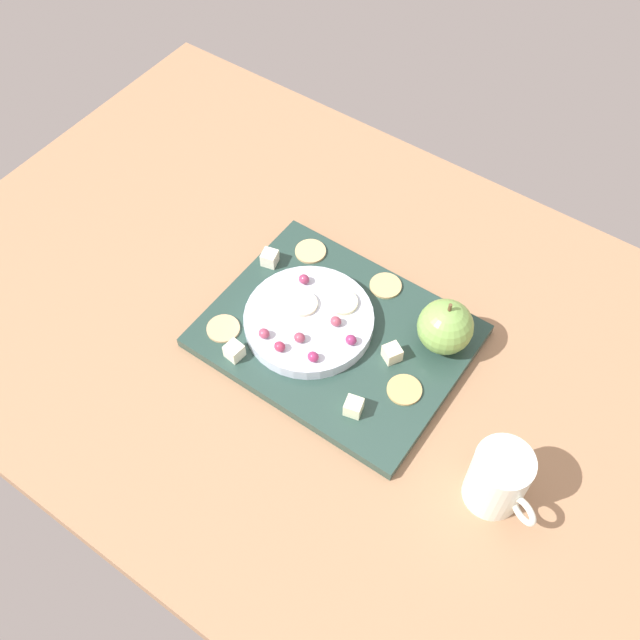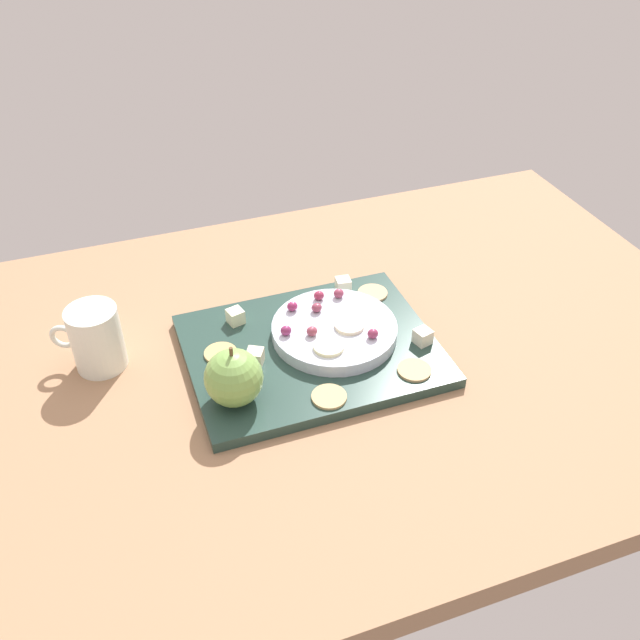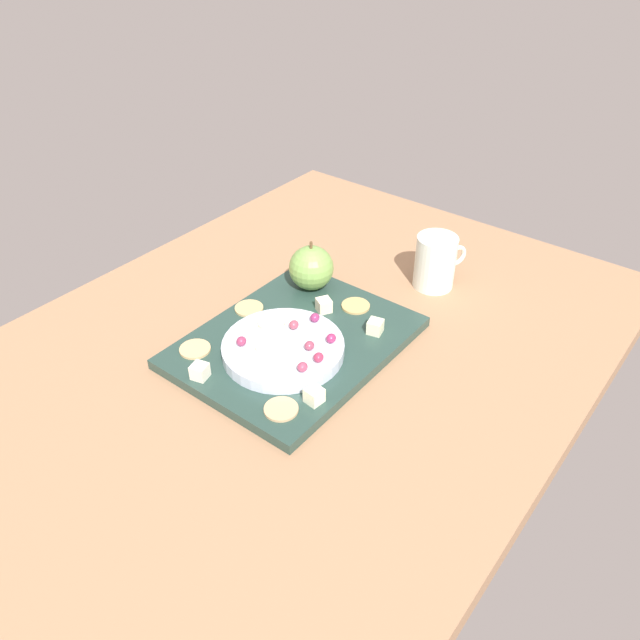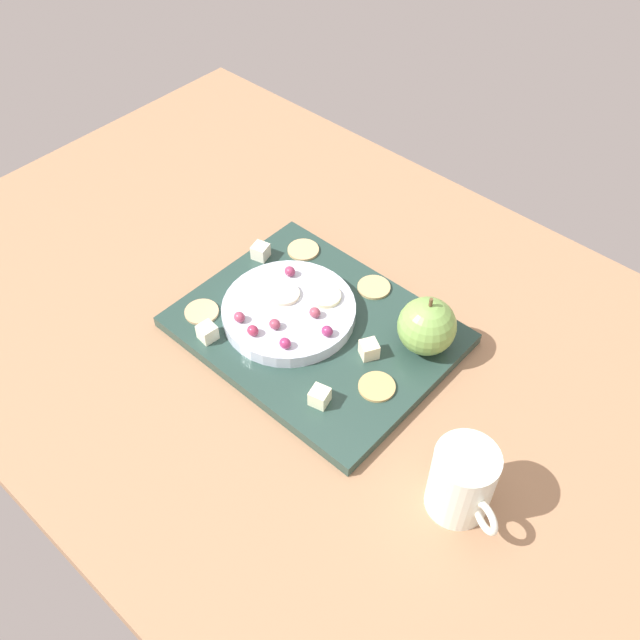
{
  "view_description": "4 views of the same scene",
  "coord_description": "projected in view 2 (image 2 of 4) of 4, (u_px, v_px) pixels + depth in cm",
  "views": [
    {
      "loc": [
        36.49,
        -50.24,
        93.26
      ],
      "look_at": [
        1.74,
        -0.79,
        7.72
      ],
      "focal_mm": 41.4,
      "sensor_mm": 36.0,
      "label": 1
    },
    {
      "loc": [
        29.67,
        75.04,
        72.01
      ],
      "look_at": [
        1.89,
        -2.21,
        8.18
      ],
      "focal_mm": 39.41,
      "sensor_mm": 36.0,
      "label": 2
    },
    {
      "loc": [
        -55.71,
        -51.75,
        66.7
      ],
      "look_at": [
        6.34,
        -3.29,
        9.28
      ],
      "focal_mm": 35.34,
      "sensor_mm": 36.0,
      "label": 3
    },
    {
      "loc": [
        48.03,
        -47.85,
        78.5
      ],
      "look_at": [
        6.23,
        -1.5,
        9.66
      ],
      "focal_mm": 39.46,
      "sensor_mm": 36.0,
      "label": 4
    }
  ],
  "objects": [
    {
      "name": "cracker_1",
      "position": [
        373.0,
        293.0,
        1.14
      ],
      "size": [
        4.82,
        4.82,
        0.4
      ],
      "primitive_type": "cylinder",
      "color": "tan",
      "rests_on": "platter"
    },
    {
      "name": "grape_4",
      "position": [
        292.0,
        306.0,
        1.06
      ],
      "size": [
        1.63,
        1.47,
        1.47
      ],
      "primitive_type": "ellipsoid",
      "color": "#942957",
      "rests_on": "serving_dish"
    },
    {
      "name": "cracker_3",
      "position": [
        329.0,
        397.0,
        0.95
      ],
      "size": [
        4.82,
        4.82,
        0.4
      ],
      "primitive_type": "cylinder",
      "color": "tan",
      "rests_on": "platter"
    },
    {
      "name": "apple_slice_0",
      "position": [
        348.0,
        323.0,
        1.04
      ],
      "size": [
        4.43,
        4.43,
        0.6
      ],
      "primitive_type": "cylinder",
      "color": "beige",
      "rests_on": "serving_dish"
    },
    {
      "name": "cracker_2",
      "position": [
        414.0,
        370.0,
        0.99
      ],
      "size": [
        4.82,
        4.82,
        0.4
      ],
      "primitive_type": "cylinder",
      "color": "tan",
      "rests_on": "platter"
    },
    {
      "name": "platter",
      "position": [
        310.0,
        348.0,
        1.04
      ],
      "size": [
        36.13,
        28.3,
        1.72
      ],
      "primitive_type": "cube",
      "color": "#263F38",
      "rests_on": "table"
    },
    {
      "name": "grape_1",
      "position": [
        286.0,
        331.0,
        1.02
      ],
      "size": [
        1.63,
        1.47,
        1.47
      ],
      "primitive_type": "ellipsoid",
      "color": "#852A59",
      "rests_on": "serving_dish"
    },
    {
      "name": "apple_whole",
      "position": [
        234.0,
        378.0,
        0.92
      ],
      "size": [
        7.87,
        7.87,
        7.87
      ],
      "primitive_type": "sphere",
      "color": "#77A64E",
      "rests_on": "platter"
    },
    {
      "name": "cheese_cube_0",
      "position": [
        343.0,
        285.0,
        1.14
      ],
      "size": [
        2.51,
        2.51,
        2.27
      ],
      "primitive_type": "cube",
      "rotation": [
        0.0,
        0.0,
        1.46
      ],
      "color": "white",
      "rests_on": "platter"
    },
    {
      "name": "cheese_cube_3",
      "position": [
        235.0,
        316.0,
        1.07
      ],
      "size": [
        2.76,
        2.76,
        2.27
      ],
      "primitive_type": "cube",
      "rotation": [
        0.0,
        0.0,
        0.25
      ],
      "color": "#EBF0C3",
      "rests_on": "platter"
    },
    {
      "name": "cup",
      "position": [
        96.0,
        338.0,
        1.0
      ],
      "size": [
        10.08,
        7.31,
        9.81
      ],
      "color": "white",
      "rests_on": "table"
    },
    {
      "name": "grape_5",
      "position": [
        373.0,
        334.0,
        1.01
      ],
      "size": [
        1.63,
        1.47,
        1.49
      ],
      "primitive_type": "ellipsoid",
      "color": "#8B3051",
      "rests_on": "serving_dish"
    },
    {
      "name": "apple_slice_1",
      "position": [
        329.0,
        346.0,
        1.0
      ],
      "size": [
        4.43,
        4.43,
        0.6
      ],
      "primitive_type": "cylinder",
      "color": "beige",
      "rests_on": "serving_dish"
    },
    {
      "name": "cheese_cube_1",
      "position": [
        255.0,
        357.0,
        1.0
      ],
      "size": [
        3.1,
        3.1,
        2.27
      ],
      "primitive_type": "cube",
      "rotation": [
        0.0,
        0.0,
        1.05
      ],
      "color": "#F8E9C1",
      "rests_on": "platter"
    },
    {
      "name": "cracker_0",
      "position": [
        221.0,
        353.0,
        1.02
      ],
      "size": [
        4.82,
        4.82,
        0.4
      ],
      "primitive_type": "cylinder",
      "color": "tan",
      "rests_on": "platter"
    },
    {
      "name": "grape_3",
      "position": [
        339.0,
        293.0,
        1.09
      ],
      "size": [
        1.63,
        1.47,
        1.44
      ],
      "primitive_type": "ellipsoid",
      "color": "#973B55",
      "rests_on": "serving_dish"
    },
    {
      "name": "grape_0",
      "position": [
        319.0,
        295.0,
        1.09
      ],
      "size": [
        1.63,
        1.47,
        1.46
      ],
      "primitive_type": "ellipsoid",
      "color": "#962C49",
      "rests_on": "serving_dish"
    },
    {
      "name": "table",
      "position": [
        337.0,
        358.0,
        1.07
      ],
      "size": [
        123.41,
        84.48,
        3.87
      ],
      "primitive_type": "cube",
      "color": "#9B7251",
      "rests_on": "ground"
    },
    {
      "name": "cheese_cube_2",
      "position": [
        423.0,
        337.0,
        1.03
      ],
      "size": [
        2.78,
        2.78,
        2.27
      ],
      "primitive_type": "cube",
      "rotation": [
        0.0,
        0.0,
        0.26
      ],
      "color": "white",
      "rests_on": "platter"
    },
    {
      "name": "grape_2",
      "position": [
        317.0,
        308.0,
        1.06
      ],
      "size": [
        1.63,
        1.47,
        1.4
      ],
      "primitive_type": "ellipsoid",
      "color": "#8E3A50",
      "rests_on": "serving_dish"
    },
    {
      "name": "serving_dish",
      "position": [
        332.0,
        331.0,
        1.05
      ],
      "size": [
        18.75,
        18.75,
        1.97
      ],
      "primitive_type": "cylinder",
      "color": "silver",
      "rests_on": "platter"
    },
    {
      "name": "grape_6",
      "position": [
        312.0,
        331.0,
        1.02
      ],
      "size": [
        1.63,
        1.47,
        1.44
      ],
      "primitive_type": "ellipsoid",
      "color": "#953E51",
      "rests_on": "serving_dish"
    },
    {
      "name": "apple_stem",
      "position": [
        231.0,
        352.0,
        0.89
      ],
      "size": [
        0.5,
        0.5,
        1.2
      ],
      "primitive_type": "cylinder",
      "color": "brown",
      "rests_on": "apple_whole"
    }
  ]
}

